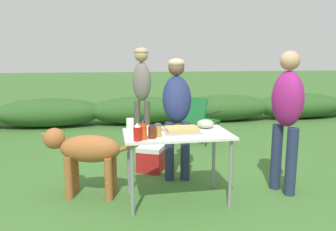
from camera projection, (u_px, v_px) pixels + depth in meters
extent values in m
plane|color=#3D6B2D|center=(177.00, 200.00, 3.51)|extent=(60.00, 60.00, 0.00)
ellipsoid|color=#2D5623|center=(49.00, 113.00, 7.15)|extent=(2.40, 0.90, 0.62)
ellipsoid|color=#2D5623|center=(140.00, 110.00, 7.49)|extent=(2.40, 0.90, 0.62)
ellipsoid|color=#2D5623|center=(224.00, 108.00, 7.84)|extent=(2.40, 0.90, 0.62)
ellipsoid|color=#2D5623|center=(300.00, 106.00, 8.18)|extent=(2.40, 0.90, 0.62)
cube|color=silver|center=(177.00, 134.00, 3.38)|extent=(1.10, 0.64, 0.02)
cylinder|color=gray|center=(132.00, 181.00, 3.10)|extent=(0.04, 0.04, 0.71)
cylinder|color=gray|center=(230.00, 174.00, 3.27)|extent=(0.04, 0.04, 0.71)
cylinder|color=gray|center=(129.00, 163.00, 3.63)|extent=(0.04, 0.04, 0.71)
cylinder|color=gray|center=(214.00, 158.00, 3.80)|extent=(0.04, 0.04, 0.71)
cube|color=#9E9EA3|center=(182.00, 132.00, 3.40)|extent=(0.37, 0.27, 0.02)
cube|color=tan|center=(182.00, 129.00, 3.40)|extent=(0.33, 0.23, 0.04)
cylinder|color=white|center=(153.00, 129.00, 3.52)|extent=(0.22, 0.22, 0.03)
ellipsoid|color=#ADBC99|center=(205.00, 124.00, 3.62)|extent=(0.19, 0.19, 0.09)
cylinder|color=white|center=(130.00, 126.00, 3.34)|extent=(0.08, 0.08, 0.16)
cylinder|color=#B2893D|center=(158.00, 131.00, 3.22)|extent=(0.07, 0.07, 0.11)
cylinder|color=#4C4C4C|center=(158.00, 125.00, 3.21)|extent=(0.06, 0.06, 0.02)
cylinder|color=#CC4214|center=(143.00, 131.00, 3.10)|extent=(0.07, 0.07, 0.16)
cone|color=black|center=(143.00, 121.00, 3.09)|extent=(0.06, 0.06, 0.05)
cylinder|color=red|center=(137.00, 134.00, 3.05)|extent=(0.07, 0.07, 0.13)
cone|color=white|center=(137.00, 125.00, 3.04)|extent=(0.06, 0.06, 0.04)
cylinder|color=#562314|center=(152.00, 132.00, 3.16)|extent=(0.08, 0.08, 0.12)
cone|color=black|center=(152.00, 125.00, 3.14)|extent=(0.07, 0.07, 0.03)
cylinder|color=#232D4C|center=(169.00, 152.00, 4.03)|extent=(0.11, 0.11, 0.73)
cylinder|color=#232D4C|center=(185.00, 151.00, 4.04)|extent=(0.11, 0.11, 0.73)
ellipsoid|color=navy|center=(177.00, 99.00, 4.03)|extent=(0.41, 0.50, 0.64)
sphere|color=brown|center=(176.00, 68.00, 4.07)|extent=(0.20, 0.20, 0.20)
ellipsoid|color=tan|center=(176.00, 63.00, 4.06)|extent=(0.21, 0.21, 0.12)
cylinder|color=#4C473D|center=(138.00, 124.00, 5.54)|extent=(0.10, 0.10, 0.79)
cylinder|color=#4C473D|center=(147.00, 124.00, 5.51)|extent=(0.10, 0.10, 0.79)
ellipsoid|color=slate|center=(142.00, 82.00, 5.40)|extent=(0.38, 0.33, 0.64)
sphere|color=tan|center=(141.00, 55.00, 5.32)|extent=(0.22, 0.22, 0.22)
ellipsoid|color=tan|center=(141.00, 52.00, 5.31)|extent=(0.23, 0.23, 0.13)
cylinder|color=#232D4C|center=(276.00, 157.00, 3.77)|extent=(0.12, 0.12, 0.76)
cylinder|color=#232D4C|center=(291.00, 162.00, 3.59)|extent=(0.12, 0.12, 0.76)
ellipsoid|color=#931E70|center=(288.00, 99.00, 3.56)|extent=(0.39, 0.45, 0.61)
sphere|color=tan|center=(290.00, 61.00, 3.48)|extent=(0.21, 0.21, 0.21)
cylinder|color=#9E5B2D|center=(109.00, 180.00, 3.47)|extent=(0.08, 0.08, 0.47)
cylinder|color=#9E5B2D|center=(113.00, 173.00, 3.66)|extent=(0.08, 0.08, 0.47)
cylinder|color=#9E5B2D|center=(69.00, 178.00, 3.51)|extent=(0.08, 0.08, 0.47)
cylinder|color=#9E5B2D|center=(75.00, 172.00, 3.70)|extent=(0.08, 0.08, 0.47)
ellipsoid|color=#9E5B2D|center=(90.00, 149.00, 3.53)|extent=(0.73, 0.46, 0.30)
sphere|color=#9E5B2D|center=(54.00, 138.00, 3.55)|extent=(0.23, 0.23, 0.23)
cone|color=#9E5B2D|center=(46.00, 136.00, 3.55)|extent=(0.20, 0.16, 0.16)
cylinder|color=#9E5B2D|center=(125.00, 148.00, 3.49)|extent=(0.22, 0.10, 0.12)
cube|color=#19602D|center=(203.00, 121.00, 5.83)|extent=(0.65, 0.65, 0.03)
cube|color=#19602D|center=(194.00, 110.00, 5.57)|extent=(0.43, 0.45, 0.44)
cylinder|color=black|center=(187.00, 132.00, 5.83)|extent=(0.02, 0.02, 0.38)
cylinder|color=black|center=(206.00, 136.00, 5.59)|extent=(0.02, 0.02, 0.38)
cylinder|color=black|center=(199.00, 128.00, 6.14)|extent=(0.02, 0.02, 0.38)
cylinder|color=black|center=(218.00, 131.00, 5.90)|extent=(0.02, 0.02, 0.38)
cylinder|color=black|center=(192.00, 110.00, 5.94)|extent=(0.33, 0.29, 0.02)
cylinder|color=black|center=(214.00, 113.00, 5.66)|extent=(0.33, 0.29, 0.02)
cube|color=#B21E1E|center=(153.00, 159.00, 4.48)|extent=(0.50, 0.57, 0.28)
cube|color=silver|center=(153.00, 147.00, 4.45)|extent=(0.50, 0.57, 0.06)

